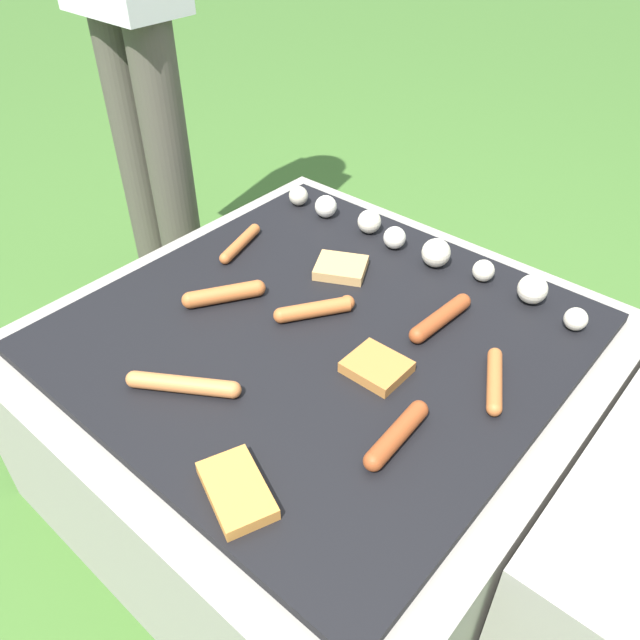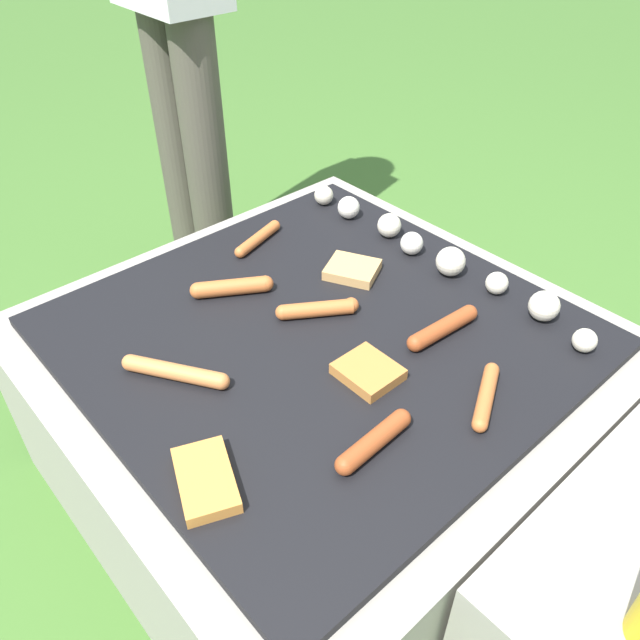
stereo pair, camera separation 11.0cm
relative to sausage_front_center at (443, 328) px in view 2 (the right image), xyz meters
name	(u,v)px [view 2 (the right image)]	position (x,y,z in m)	size (l,w,h in m)	color
ground_plane	(320,475)	(-0.16, -0.15, -0.44)	(14.00, 14.00, 0.00)	#3D6628
grill	(320,410)	(-0.16, -0.15, -0.23)	(0.92, 0.92, 0.42)	gray
sausage_mid_left	(318,309)	(-0.19, -0.13, 0.00)	(0.10, 0.14, 0.03)	#B7602D
sausage_back_right	(175,372)	(-0.22, -0.41, 0.00)	(0.16, 0.11, 0.03)	#C6753D
sausage_front_right	(486,396)	(0.15, -0.08, 0.00)	(0.08, 0.14, 0.02)	#B7602D
sausage_front_left	(374,441)	(0.10, -0.27, 0.00)	(0.04, 0.15, 0.03)	#93421E
sausage_back_left	(232,287)	(-0.35, -0.21, 0.00)	(0.10, 0.14, 0.03)	#B7602D
sausage_front_center	(443,328)	(0.00, 0.00, 0.00)	(0.04, 0.17, 0.03)	#93421E
sausage_back_center	(258,238)	(-0.46, -0.06, 0.00)	(0.06, 0.15, 0.02)	#B7602D
bread_slice_left	(352,270)	(-0.24, 0.01, -0.01)	(0.13, 0.12, 0.02)	tan
bread_slice_right	(368,372)	(-0.01, -0.17, -0.01)	(0.10, 0.09, 0.02)	#B27033
bread_slice_center	(206,480)	(-0.01, -0.49, -0.01)	(0.14, 0.12, 0.02)	#D18438
mushroom_row	(435,253)	(-0.16, 0.17, 0.01)	(0.73, 0.07, 0.06)	beige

